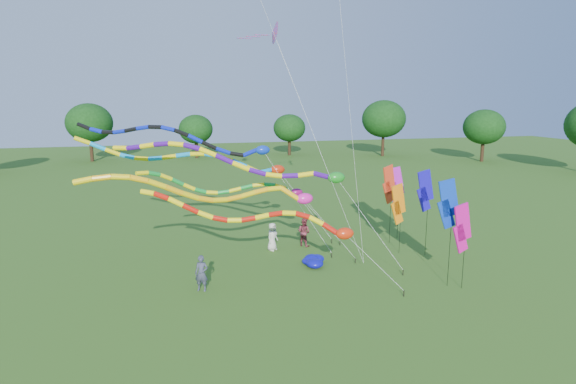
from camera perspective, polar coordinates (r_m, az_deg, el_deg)
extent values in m
plane|color=#2B5B18|center=(22.86, 7.13, -12.82)|extent=(160.00, 160.00, 0.00)
cylinder|color=#382314|center=(75.69, 22.02, 4.69)|extent=(0.50, 0.50, 3.60)
ellipsoid|color=#0F340E|center=(75.37, 22.28, 8.24)|extent=(7.60, 7.60, 6.46)
cylinder|color=#382314|center=(76.88, 11.13, 5.28)|extent=(0.50, 0.50, 3.33)
ellipsoid|color=#0F340E|center=(76.58, 11.25, 8.52)|extent=(7.04, 7.04, 5.98)
cylinder|color=#382314|center=(75.06, 0.29, 5.12)|extent=(0.50, 0.50, 2.72)
ellipsoid|color=#0F340E|center=(74.77, 0.29, 7.82)|extent=(5.74, 5.74, 4.88)
cylinder|color=#382314|center=(73.52, -10.53, 4.77)|extent=(0.50, 0.50, 2.63)
ellipsoid|color=#0F340E|center=(73.22, -10.63, 7.43)|extent=(5.54, 5.54, 4.71)
cylinder|color=#382314|center=(70.15, -21.28, 3.74)|extent=(0.50, 0.50, 2.26)
ellipsoid|color=#0F340E|center=(69.87, -21.45, 6.14)|extent=(4.76, 4.76, 4.05)
cylinder|color=black|center=(23.86, 13.57, -11.61)|extent=(0.05, 0.05, 0.30)
cylinder|color=silver|center=(23.21, 10.21, -8.20)|extent=(0.02, 0.02, 3.93)
ellipsoid|color=red|center=(22.76, 6.74, -4.91)|extent=(0.88, 0.57, 0.57)
cylinder|color=red|center=(22.81, 5.03, -4.36)|extent=(0.26, 0.26, 0.78)
cylinder|color=yellow|center=(22.94, 3.40, -3.43)|extent=(0.26, 0.26, 0.74)
cylinder|color=red|center=(23.08, 1.79, -2.79)|extent=(0.26, 0.26, 0.69)
cylinder|color=yellow|center=(23.22, 0.17, -2.53)|extent=(0.26, 0.26, 0.67)
cylinder|color=red|center=(23.35, -1.44, -2.61)|extent=(0.26, 0.26, 0.67)
cylinder|color=yellow|center=(23.45, -3.06, -2.91)|extent=(0.26, 0.26, 0.69)
cylinder|color=red|center=(23.50, -4.70, -3.21)|extent=(0.26, 0.26, 0.69)
cylinder|color=yellow|center=(23.51, -6.36, -3.35)|extent=(0.26, 0.26, 0.69)
cylinder|color=red|center=(23.47, -8.05, -3.18)|extent=(0.26, 0.26, 0.71)
cylinder|color=yellow|center=(23.42, -9.76, -2.69)|extent=(0.26, 0.26, 0.75)
cylinder|color=red|center=(23.39, -11.47, -1.97)|extent=(0.26, 0.26, 0.77)
cylinder|color=yellow|center=(23.41, -13.15, -1.16)|extent=(0.26, 0.26, 0.75)
cylinder|color=red|center=(23.52, -14.76, -0.48)|extent=(0.26, 0.26, 0.71)
cylinder|color=yellow|center=(23.74, -16.28, -0.06)|extent=(0.26, 0.26, 0.67)
cylinder|color=black|center=(27.82, 7.98, -8.06)|extent=(0.05, 0.05, 0.30)
cylinder|color=silver|center=(26.46, 5.11, -4.47)|extent=(0.02, 0.02, 4.93)
ellipsoid|color=#F71BA8|center=(25.32, 1.97, -0.79)|extent=(0.92, 0.59, 0.59)
cylinder|color=#FFB10D|center=(25.21, 0.22, -0.18)|extent=(0.27, 0.27, 1.08)
cylinder|color=yellow|center=(25.12, -1.63, 0.40)|extent=(0.27, 0.27, 0.76)
cylinder|color=#FFB10D|center=(24.87, -3.26, 0.12)|extent=(0.27, 0.27, 0.77)
cylinder|color=yellow|center=(24.58, -4.87, -0.32)|extent=(0.27, 0.27, 0.78)
cylinder|color=#FFB10D|center=(24.25, -6.48, -0.74)|extent=(0.27, 0.27, 0.78)
cylinder|color=yellow|center=(23.89, -8.12, -0.95)|extent=(0.27, 0.27, 0.79)
cylinder|color=#FFB10D|center=(23.50, -9.80, -0.85)|extent=(0.27, 0.27, 0.82)
cylinder|color=yellow|center=(23.11, -11.56, -0.42)|extent=(0.27, 0.27, 0.85)
cylinder|color=#FFB10D|center=(22.76, -13.39, 0.23)|extent=(0.27, 0.27, 0.86)
cylinder|color=yellow|center=(22.49, -15.30, 0.92)|extent=(0.27, 0.27, 0.84)
cylinder|color=#FFB10D|center=(22.31, -17.26, 1.46)|extent=(0.27, 0.27, 0.79)
cylinder|color=yellow|center=(22.26, -19.24, 1.70)|extent=(0.27, 0.27, 0.77)
cylinder|color=#FFB10D|center=(22.32, -21.21, 1.59)|extent=(0.27, 0.27, 0.78)
cylinder|color=yellow|center=(22.47, -23.14, 1.24)|extent=(0.27, 0.27, 0.79)
cylinder|color=black|center=(26.50, 13.47, -9.26)|extent=(0.05, 0.05, 0.30)
cylinder|color=silver|center=(25.53, 9.71, -3.80)|extent=(0.02, 0.02, 6.10)
ellipsoid|color=#18871C|center=(24.96, 5.74, 1.72)|extent=(0.92, 0.59, 0.59)
cylinder|color=#470D93|center=(25.18, 4.00, 1.98)|extent=(0.27, 0.27, 0.96)
cylinder|color=yellow|center=(25.38, 2.13, 2.09)|extent=(0.27, 0.27, 0.85)
cylinder|color=#470D93|center=(25.30, 0.23, 1.93)|extent=(0.27, 0.27, 0.85)
cylinder|color=yellow|center=(25.21, -1.70, 2.01)|extent=(0.27, 0.27, 0.86)
cylinder|color=#470D93|center=(25.11, -3.65, 2.39)|extent=(0.27, 0.27, 0.89)
cylinder|color=yellow|center=(25.05, -5.61, 3.06)|extent=(0.27, 0.27, 0.92)
cylinder|color=#470D93|center=(25.05, -7.56, 3.89)|extent=(0.27, 0.27, 0.93)
cylinder|color=yellow|center=(25.14, -9.47, 4.68)|extent=(0.27, 0.27, 0.90)
cylinder|color=#470D93|center=(25.33, -11.32, 5.27)|extent=(0.27, 0.27, 0.86)
cylinder|color=yellow|center=(25.64, -13.08, 5.55)|extent=(0.27, 0.27, 0.84)
cylinder|color=#470D93|center=(26.03, -14.74, 5.52)|extent=(0.27, 0.27, 0.85)
cylinder|color=yellow|center=(26.50, -16.30, 5.31)|extent=(0.27, 0.27, 0.86)
cylinder|color=#470D93|center=(27.01, -17.78, 5.06)|extent=(0.27, 0.27, 0.86)
cylinder|color=yellow|center=(27.53, -19.21, 4.95)|extent=(0.27, 0.27, 0.85)
cylinder|color=black|center=(28.57, 5.21, -7.47)|extent=(0.05, 0.05, 0.30)
cylinder|color=silver|center=(27.70, 1.18, -1.26)|extent=(0.02, 0.02, 7.25)
ellipsoid|color=#0D30B8|center=(27.32, -3.02, 4.98)|extent=(0.82, 0.52, 0.52)
cylinder|color=#0B1DBC|center=(27.43, -4.53, 4.66)|extent=(0.24, 0.24, 0.81)
cylinder|color=black|center=(27.47, -6.09, 4.46)|extent=(0.24, 0.24, 0.78)
cylinder|color=#0B1DBC|center=(27.38, -7.71, 4.85)|extent=(0.24, 0.24, 0.82)
cylinder|color=black|center=(27.34, -9.33, 5.47)|extent=(0.24, 0.24, 0.84)
cylinder|color=#0B1DBC|center=(27.36, -10.94, 6.20)|extent=(0.24, 0.24, 0.84)
cylinder|color=black|center=(27.47, -12.51, 6.86)|extent=(0.24, 0.24, 0.80)
cylinder|color=#0B1DBC|center=(27.68, -14.02, 7.29)|extent=(0.24, 0.24, 0.77)
cylinder|color=black|center=(27.99, -15.46, 7.43)|extent=(0.24, 0.24, 0.76)
cylinder|color=#0B1DBC|center=(28.36, -16.81, 7.31)|extent=(0.24, 0.24, 0.77)
cylinder|color=black|center=(28.79, -18.10, 7.03)|extent=(0.24, 0.24, 0.79)
cylinder|color=#0B1DBC|center=(29.24, -19.33, 6.77)|extent=(0.24, 0.24, 0.78)
cylinder|color=black|center=(29.69, -20.55, 6.65)|extent=(0.24, 0.24, 0.77)
cylinder|color=#0B1DBC|center=(30.12, -21.77, 6.78)|extent=(0.24, 0.24, 0.77)
cylinder|color=black|center=(30.50, -23.02, 7.16)|extent=(0.24, 0.24, 0.80)
cylinder|color=black|center=(31.27, 5.21, -5.82)|extent=(0.05, 0.05, 0.30)
cylinder|color=silver|center=(30.23, 2.07, -1.58)|extent=(0.02, 0.02, 5.81)
ellipsoid|color=red|center=(29.48, -1.24, 2.67)|extent=(0.89, 0.57, 0.57)
cylinder|color=#0C91DB|center=(29.18, -2.64, 2.50)|extent=(0.26, 0.26, 0.91)
cylinder|color=yellow|center=(28.81, -4.17, 2.68)|extent=(0.26, 0.26, 0.90)
cylinder|color=#0C91DB|center=(28.60, -5.77, 3.37)|extent=(0.26, 0.26, 0.89)
cylinder|color=yellow|center=(28.50, -7.41, 3.97)|extent=(0.26, 0.26, 0.86)
cylinder|color=#0C91DB|center=(28.51, -9.05, 4.35)|extent=(0.26, 0.26, 0.83)
cylinder|color=yellow|center=(28.61, -10.69, 4.45)|extent=(0.26, 0.26, 0.82)
cylinder|color=#0C91DB|center=(28.80, -12.29, 4.32)|extent=(0.26, 0.26, 0.84)
cylinder|color=yellow|center=(29.04, -13.87, 4.07)|extent=(0.26, 0.26, 0.84)
cylinder|color=#0C91DB|center=(29.30, -15.42, 3.85)|extent=(0.26, 0.26, 0.83)
cylinder|color=yellow|center=(29.54, -16.96, 3.82)|extent=(0.26, 0.26, 0.82)
cylinder|color=#0C91DB|center=(29.75, -18.50, 4.02)|extent=(0.26, 0.26, 0.84)
cylinder|color=yellow|center=(29.90, -20.05, 4.47)|extent=(0.26, 0.26, 0.87)
cylinder|color=#0C91DB|center=(30.00, -21.62, 5.05)|extent=(0.26, 0.26, 0.89)
cylinder|color=yellow|center=(30.06, -23.22, 5.63)|extent=(0.26, 0.26, 0.88)
cylinder|color=black|center=(30.96, 6.17, -6.01)|extent=(0.05, 0.05, 0.30)
cylinder|color=silver|center=(29.73, 3.69, -3.03)|extent=(0.02, 0.02, 4.59)
ellipsoid|color=#870C56|center=(28.67, 1.01, -0.06)|extent=(0.77, 0.50, 0.50)
cylinder|color=#13942F|center=(28.11, 0.03, 0.16)|extent=(0.22, 0.22, 0.94)
cylinder|color=yellow|center=(27.58, -0.94, 0.64)|extent=(0.22, 0.22, 0.67)
cylinder|color=#13942F|center=(27.40, -2.22, 0.88)|extent=(0.22, 0.22, 0.64)
cylinder|color=yellow|center=(27.30, -3.56, 0.85)|extent=(0.22, 0.22, 0.65)
cylinder|color=#13942F|center=(27.27, -4.92, 0.59)|extent=(0.22, 0.22, 0.67)
cylinder|color=yellow|center=(27.28, -6.29, 0.26)|extent=(0.22, 0.22, 0.67)
cylinder|color=#13942F|center=(27.28, -7.66, -0.01)|extent=(0.22, 0.22, 0.65)
cylinder|color=yellow|center=(27.25, -9.01, -0.06)|extent=(0.22, 0.22, 0.64)
cylinder|color=#13942F|center=(27.15, -10.34, 0.15)|extent=(0.22, 0.22, 0.66)
cylinder|color=yellow|center=(26.98, -11.66, 0.60)|extent=(0.22, 0.22, 0.70)
cylinder|color=#13942F|center=(26.75, -12.97, 1.19)|extent=(0.22, 0.22, 0.72)
cylinder|color=yellow|center=(26.47, -14.28, 1.74)|extent=(0.22, 0.22, 0.71)
cylinder|color=#13942F|center=(26.18, -15.59, 2.10)|extent=(0.22, 0.22, 0.68)
cylinder|color=yellow|center=(25.89, -16.91, 2.16)|extent=(0.22, 0.22, 0.66)
cylinder|color=black|center=(27.13, 8.95, -8.59)|extent=(0.04, 0.04, 0.30)
cylinder|color=silver|center=(25.35, 7.10, 11.97)|extent=(0.01, 0.01, 18.84)
cylinder|color=black|center=(27.13, 8.95, -8.59)|extent=(0.04, 0.04, 0.30)
cylinder|color=silver|center=(23.02, -0.63, 15.77)|extent=(0.01, 0.01, 23.79)
cylinder|color=black|center=(27.13, 8.95, -8.59)|extent=(0.04, 0.04, 0.30)
cylinder|color=silver|center=(27.91, 3.41, 5.87)|extent=(0.01, 0.01, 14.64)
cone|color=purple|center=(30.51, -1.72, 18.37)|extent=(1.26, 1.37, 1.51)
cube|color=purple|center=(30.35, -3.07, 18.11)|extent=(0.90, 0.12, 0.04)
cube|color=purple|center=(30.23, -4.14, 17.90)|extent=(0.90, 0.12, 0.04)
cube|color=purple|center=(30.12, -5.22, 17.68)|extent=(0.90, 0.12, 0.04)
cylinder|color=black|center=(25.05, 20.17, -6.41)|extent=(0.02, 0.02, 3.98)
cube|color=#DC0C8D|center=(24.53, 20.01, -3.38)|extent=(1.15, 0.26, 1.93)
cube|color=#DC0C8D|center=(24.68, 19.76, -5.20)|extent=(1.01, 0.24, 1.51)
cylinder|color=black|center=(31.33, 12.07, -1.75)|extent=(0.02, 0.02, 4.78)
cube|color=red|center=(30.82, 11.93, 1.44)|extent=(1.11, 0.49, 1.93)
cube|color=red|center=(30.90, 11.77, -0.04)|extent=(0.97, 0.44, 1.51)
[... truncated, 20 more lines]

